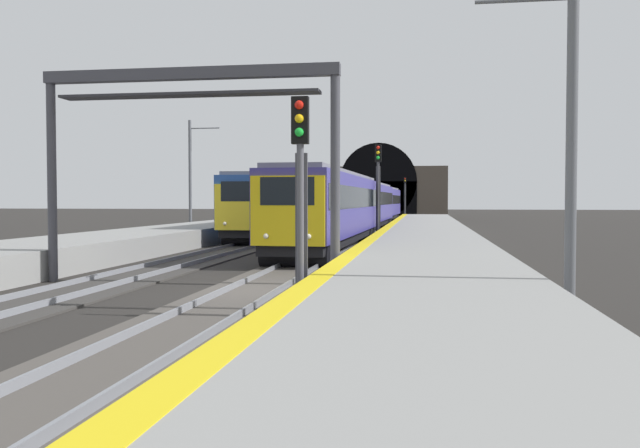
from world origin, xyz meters
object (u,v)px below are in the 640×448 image
(catenary_mast_near, at_px, (191,176))
(train_main_approaching, at_px, (366,204))
(train_adjacent_platform, at_px, (325,202))
(railway_signal_near, at_px, (300,182))
(catenary_mast_far, at_px, (570,144))
(overhead_signal_gantry, at_px, (188,118))
(railway_signal_far, at_px, (405,194))
(railway_signal_mid, at_px, (378,184))

(catenary_mast_near, bearing_deg, train_main_approaching, -65.24)
(train_adjacent_platform, distance_m, catenary_mast_near, 18.39)
(railway_signal_near, distance_m, catenary_mast_far, 5.68)
(catenary_mast_far, bearing_deg, train_adjacent_platform, 13.99)
(catenary_mast_near, relative_size, catenary_mast_far, 1.18)
(train_adjacent_platform, distance_m, overhead_signal_gantry, 44.13)
(train_main_approaching, bearing_deg, train_adjacent_platform, -154.60)
(railway_signal_far, relative_size, catenary_mast_far, 0.81)
(train_main_approaching, relative_size, railway_signal_mid, 9.99)
(railway_signal_near, relative_size, railway_signal_mid, 0.83)
(railway_signal_mid, bearing_deg, overhead_signal_gantry, -11.75)
(railway_signal_far, xyz_separation_m, catenary_mast_near, (-48.44, 14.12, 0.96))
(train_main_approaching, distance_m, catenary_mast_near, 13.70)
(railway_signal_mid, height_order, catenary_mast_near, catenary_mast_near)
(railway_signal_far, distance_m, catenary_mast_near, 50.46)
(train_main_approaching, distance_m, railway_signal_near, 37.51)
(train_adjacent_platform, height_order, catenary_mast_near, catenary_mast_near)
(catenary_mast_far, bearing_deg, train_main_approaching, 10.91)
(train_adjacent_platform, xyz_separation_m, railway_signal_near, (-48.51, -6.73, 0.61))
(railway_signal_far, relative_size, overhead_signal_gantry, 0.62)
(overhead_signal_gantry, bearing_deg, catenary_mast_far, -118.80)
(overhead_signal_gantry, height_order, catenary_mast_near, catenary_mast_near)
(railway_signal_far, bearing_deg, catenary_mast_near, -16.25)
(railway_signal_far, bearing_deg, train_adjacent_platform, -11.99)
(railway_signal_far, bearing_deg, railway_signal_mid, 0.00)
(train_adjacent_platform, height_order, railway_signal_near, train_adjacent_platform)
(catenary_mast_far, bearing_deg, railway_signal_mid, 12.11)
(railway_signal_near, bearing_deg, train_main_approaching, -177.22)
(railway_signal_far, xyz_separation_m, overhead_signal_gantry, (-75.68, 4.27, 1.66))
(railway_signal_near, distance_m, catenary_mast_near, 34.80)
(train_main_approaching, bearing_deg, railway_signal_far, 178.99)
(railway_signal_near, bearing_deg, catenary_mast_near, -156.05)
(train_adjacent_platform, relative_size, catenary_mast_near, 7.12)
(railway_signal_near, xyz_separation_m, railway_signal_far, (80.22, 0.00, 0.38))
(catenary_mast_near, bearing_deg, railway_signal_far, -16.25)
(train_main_approaching, distance_m, train_adjacent_platform, 12.10)
(railway_signal_near, bearing_deg, railway_signal_mid, -180.00)
(railway_signal_near, height_order, overhead_signal_gantry, overhead_signal_gantry)
(overhead_signal_gantry, bearing_deg, train_main_approaching, -4.27)
(railway_signal_mid, relative_size, catenary_mast_far, 0.82)
(railway_signal_near, xyz_separation_m, catenary_mast_far, (-0.88, -5.57, 0.70))
(train_adjacent_platform, relative_size, railway_signal_mid, 10.15)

